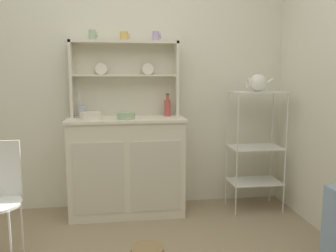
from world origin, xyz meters
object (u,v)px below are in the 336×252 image
Objects in this scene: utensil_jar at (82,111)px; porcelain_teapot at (258,83)px; bowl_mixing_large at (91,116)px; hutch_cabinet at (127,165)px; cup_sage_0 at (92,35)px; jam_bottle at (167,107)px; bakers_rack at (256,139)px; hutch_shelf_unit at (125,73)px.

utensil_jar is 1.63m from porcelain_teapot.
bowl_mixing_large is at bearing -61.16° from utensil_jar.
hutch_cabinet is 5.94× the size of bowl_mixing_large.
porcelain_teapot is (1.50, -0.18, -0.43)m from cup_sage_0.
bakers_rack is at bearing -10.16° from jam_bottle.
cup_sage_0 is 0.52× the size of bowl_mixing_large.
bowl_mixing_large is at bearing -179.56° from porcelain_teapot.
cup_sage_0 is 0.37× the size of utensil_jar.
jam_bottle is at bearing -11.20° from hutch_shelf_unit.
hutch_cabinet is 0.57m from bowl_mixing_large.
utensil_jar is (-1.61, 0.14, 0.28)m from bakers_rack.
utensil_jar reaches higher than hutch_cabinet.
porcelain_teapot is at bearing -4.95° from utensil_jar.
hutch_cabinet is 1.07× the size of hutch_shelf_unit.
porcelain_teapot reaches higher than jam_bottle.
jam_bottle is at bearing 0.65° from utensil_jar.
hutch_shelf_unit is 0.53m from utensil_jar.
utensil_jar is 0.99× the size of porcelain_teapot.
porcelain_teapot is (0.82, -0.15, 0.23)m from jam_bottle.
bakers_rack is at bearing -10.50° from hutch_shelf_unit.
porcelain_teapot is at bearing -10.18° from jam_bottle.
cup_sage_0 is (-0.28, -0.04, 0.34)m from hutch_shelf_unit.
cup_sage_0 reaches higher than bowl_mixing_large.
cup_sage_0 reaches higher than jam_bottle.
porcelain_teapot is (1.61, -0.14, 0.26)m from utensil_jar.
hutch_cabinet is 4.97× the size of jam_bottle.
bowl_mixing_large is 1.55m from porcelain_teapot.
bakers_rack reaches higher than hutch_cabinet.
hutch_shelf_unit is at bearing 90.00° from hutch_cabinet.
utensil_jar is at bearing -179.35° from jam_bottle.
cup_sage_0 is (-0.28, 0.12, 1.18)m from hutch_cabinet.
cup_sage_0 reaches higher than porcelain_teapot.
hutch_shelf_unit is at bearing 168.80° from jam_bottle.
hutch_shelf_unit is 10.65× the size of cup_sage_0.
bakers_rack is (1.22, -0.06, 0.22)m from hutch_cabinet.
cup_sage_0 is (-1.50, 0.18, 0.96)m from bakers_rack.
hutch_cabinet is 0.93× the size of bakers_rack.
hutch_shelf_unit is 0.51m from jam_bottle.
utensil_jar reaches higher than bowl_mixing_large.
hutch_cabinet is 11.41× the size of cup_sage_0.
cup_sage_0 is 0.37× the size of porcelain_teapot.
porcelain_teapot reaches higher than hutch_cabinet.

